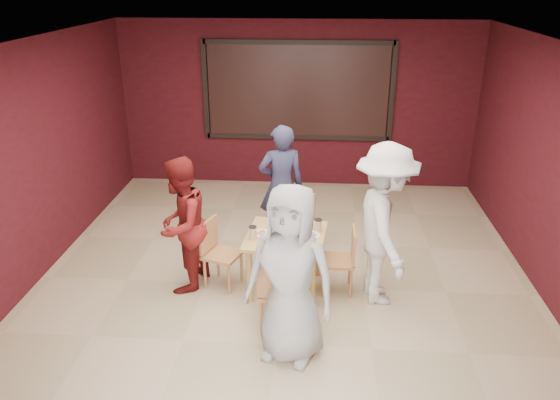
# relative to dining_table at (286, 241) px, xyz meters

# --- Properties ---
(floor) EXTENTS (7.00, 7.00, 0.00)m
(floor) POSITION_rel_dining_table_xyz_m (-0.03, 0.03, -0.62)
(floor) COLOR tan
(floor) RESTS_ON ground
(window_blinds) EXTENTS (3.00, 0.02, 1.50)m
(window_blinds) POSITION_rel_dining_table_xyz_m (-0.03, 3.48, 1.03)
(window_blinds) COLOR black
(dining_table) EXTENTS (0.97, 0.97, 0.85)m
(dining_table) POSITION_rel_dining_table_xyz_m (0.00, 0.00, 0.00)
(dining_table) COLOR tan
(dining_table) RESTS_ON floor
(chair_front) EXTENTS (0.45, 0.45, 0.90)m
(chair_front) POSITION_rel_dining_table_xyz_m (-0.01, -0.86, -0.11)
(chair_front) COLOR #A96641
(chair_front) RESTS_ON floor
(chair_back) EXTENTS (0.50, 0.50, 0.86)m
(chair_back) POSITION_rel_dining_table_xyz_m (0.09, 0.82, -0.14)
(chair_back) COLOR #A96641
(chair_back) RESTS_ON floor
(chair_left) EXTENTS (0.50, 0.50, 0.82)m
(chair_left) POSITION_rel_dining_table_xyz_m (-0.81, 0.04, -0.16)
(chair_left) COLOR #A96641
(chair_left) RESTS_ON floor
(chair_right) EXTENTS (0.39, 0.39, 0.80)m
(chair_right) POSITION_rel_dining_table_xyz_m (0.67, -0.02, -0.17)
(chair_right) COLOR #A96641
(chair_right) RESTS_ON floor
(diner_front) EXTENTS (1.00, 0.80, 1.78)m
(diner_front) POSITION_rel_dining_table_xyz_m (0.12, -1.21, 0.27)
(diner_front) COLOR #989898
(diner_front) RESTS_ON floor
(diner_back) EXTENTS (0.69, 0.53, 1.68)m
(diner_back) POSITION_rel_dining_table_xyz_m (-0.14, 1.18, 0.22)
(diner_back) COLOR #2C2E4E
(diner_back) RESTS_ON floor
(diner_left) EXTENTS (0.77, 0.90, 1.61)m
(diner_left) POSITION_rel_dining_table_xyz_m (-1.20, -0.04, 0.18)
(diner_left) COLOR maroon
(diner_left) RESTS_ON floor
(diner_right) EXTENTS (0.85, 1.29, 1.86)m
(diner_right) POSITION_rel_dining_table_xyz_m (1.09, -0.14, 0.31)
(diner_right) COLOR silver
(diner_right) RESTS_ON floor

